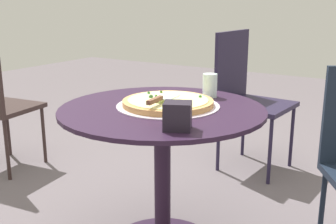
{
  "coord_description": "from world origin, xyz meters",
  "views": [
    {
      "loc": [
        0.97,
        -1.48,
        1.15
      ],
      "look_at": [
        0.01,
        0.03,
        0.67
      ],
      "focal_mm": 44.92,
      "sensor_mm": 36.0,
      "label": 1
    }
  ],
  "objects_px": {
    "pizza_on_tray": "(168,103)",
    "patio_chair_corner": "(246,91)",
    "pizza_server": "(161,99)",
    "napkin_dispenser": "(178,116)",
    "patio_table": "(162,152)",
    "drinking_cup": "(210,85)"
  },
  "relations": [
    {
      "from": "drinking_cup",
      "to": "pizza_on_tray",
      "type": "bearing_deg",
      "value": -105.47
    },
    {
      "from": "patio_table",
      "to": "napkin_dispenser",
      "type": "distance_m",
      "value": 0.41
    },
    {
      "from": "drinking_cup",
      "to": "pizza_server",
      "type": "bearing_deg",
      "value": -99.03
    },
    {
      "from": "napkin_dispenser",
      "to": "patio_table",
      "type": "bearing_deg",
      "value": 107.88
    },
    {
      "from": "patio_chair_corner",
      "to": "pizza_server",
      "type": "bearing_deg",
      "value": -84.88
    },
    {
      "from": "pizza_on_tray",
      "to": "patio_chair_corner",
      "type": "xyz_separation_m",
      "value": [
        -0.09,
        1.15,
        -0.17
      ]
    },
    {
      "from": "pizza_on_tray",
      "to": "pizza_server",
      "type": "height_order",
      "value": "pizza_server"
    },
    {
      "from": "patio_table",
      "to": "patio_chair_corner",
      "type": "xyz_separation_m",
      "value": [
        -0.08,
        1.18,
        0.05
      ]
    },
    {
      "from": "pizza_on_tray",
      "to": "drinking_cup",
      "type": "height_order",
      "value": "drinking_cup"
    },
    {
      "from": "patio_table",
      "to": "pizza_server",
      "type": "xyz_separation_m",
      "value": [
        0.03,
        -0.05,
        0.26
      ]
    },
    {
      "from": "pizza_server",
      "to": "drinking_cup",
      "type": "xyz_separation_m",
      "value": [
        0.05,
        0.35,
        0.0
      ]
    },
    {
      "from": "pizza_server",
      "to": "drinking_cup",
      "type": "bearing_deg",
      "value": 80.97
    },
    {
      "from": "patio_table",
      "to": "pizza_on_tray",
      "type": "relative_size",
      "value": 1.98
    },
    {
      "from": "drinking_cup",
      "to": "napkin_dispenser",
      "type": "relative_size",
      "value": 1.11
    },
    {
      "from": "patio_table",
      "to": "drinking_cup",
      "type": "height_order",
      "value": "drinking_cup"
    },
    {
      "from": "patio_table",
      "to": "pizza_server",
      "type": "relative_size",
      "value": 4.21
    },
    {
      "from": "patio_chair_corner",
      "to": "pizza_on_tray",
      "type": "bearing_deg",
      "value": -85.36
    },
    {
      "from": "pizza_server",
      "to": "napkin_dispenser",
      "type": "distance_m",
      "value": 0.27
    },
    {
      "from": "patio_table",
      "to": "drinking_cup",
      "type": "relative_size",
      "value": 7.98
    },
    {
      "from": "pizza_on_tray",
      "to": "drinking_cup",
      "type": "relative_size",
      "value": 4.04
    },
    {
      "from": "patio_table",
      "to": "pizza_server",
      "type": "distance_m",
      "value": 0.26
    },
    {
      "from": "pizza_on_tray",
      "to": "pizza_server",
      "type": "bearing_deg",
      "value": -78.54
    }
  ]
}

